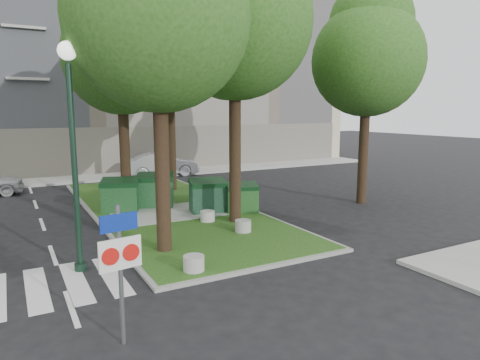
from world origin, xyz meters
TOP-DOWN VIEW (x-y plane):
  - ground at (0.00, 0.00)m, footprint 120.00×120.00m
  - median_island at (0.50, 8.00)m, footprint 6.00×16.00m
  - median_kerb at (0.50, 8.00)m, footprint 6.30×16.30m
  - building_sidewalk at (0.00, 18.50)m, footprint 42.00×3.00m
  - zebra_crossing at (-3.75, 1.50)m, footprint 5.00×3.00m
  - apartment_building at (0.00, 26.00)m, footprint 41.00×12.00m
  - tree_median_near_left at (-1.41, 2.56)m, footprint 5.20×5.20m
  - tree_median_near_right at (2.09, 4.56)m, footprint 5.60×5.60m
  - tree_median_mid at (-0.91, 9.06)m, footprint 4.80×4.80m
  - tree_median_far at (2.29, 12.06)m, footprint 5.80×5.80m
  - tree_street_right at (9.09, 5.06)m, footprint 5.00×5.00m
  - dumpster_a at (-1.45, 8.25)m, footprint 1.78×1.53m
  - dumpster_b at (0.15, 8.48)m, footprint 1.90×1.65m
  - dumpster_c at (1.75, 6.44)m, footprint 1.69×1.35m
  - dumpster_d at (3.00, 5.77)m, footprint 1.54×1.30m
  - bollard_left at (-1.37, 0.50)m, footprint 0.56×0.56m
  - bollard_right at (1.56, 3.09)m, footprint 0.57×0.57m
  - bollard_mid at (1.07, 5.00)m, footprint 0.55×0.55m
  - litter_bin at (2.50, 8.10)m, footprint 0.36×0.36m
  - street_lamp at (-3.96, 2.26)m, footprint 0.48×0.48m
  - traffic_sign_pole at (-3.84, -2.00)m, footprint 0.79×0.16m
  - car_silver at (3.50, 17.61)m, footprint 4.86×2.16m

SIDE VIEW (x-z plane):
  - ground at x=0.00m, z-range 0.00..0.00m
  - zebra_crossing at x=-3.75m, z-range 0.00..0.01m
  - median_kerb at x=0.50m, z-range 0.00..0.10m
  - median_island at x=0.50m, z-range 0.00..0.12m
  - building_sidewalk at x=0.00m, z-range 0.00..0.12m
  - bollard_mid at x=1.07m, z-range 0.12..0.51m
  - bollard_left at x=-1.37m, z-range 0.12..0.52m
  - bollard_right at x=1.56m, z-range 0.12..0.52m
  - litter_bin at x=2.50m, z-range 0.12..0.76m
  - dumpster_d at x=3.00m, z-range 0.10..1.32m
  - car_silver at x=3.50m, z-range 0.00..1.55m
  - dumpster_c at x=1.75m, z-range 0.09..1.48m
  - dumpster_a at x=-1.45m, z-range 0.09..1.49m
  - dumpster_b at x=0.15m, z-range 0.09..1.57m
  - traffic_sign_pole at x=-3.84m, z-range 0.38..3.03m
  - street_lamp at x=-3.96m, z-range 0.78..6.80m
  - tree_median_mid at x=-0.91m, z-range 1.98..11.97m
  - tree_street_right at x=9.09m, z-range 1.95..12.02m
  - tree_median_near_left at x=-1.41m, z-range 2.05..12.58m
  - tree_median_near_right at x=2.09m, z-range 2.26..13.72m
  - apartment_building at x=0.00m, z-range 0.00..16.00m
  - tree_median_far at x=2.29m, z-range 2.36..14.28m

